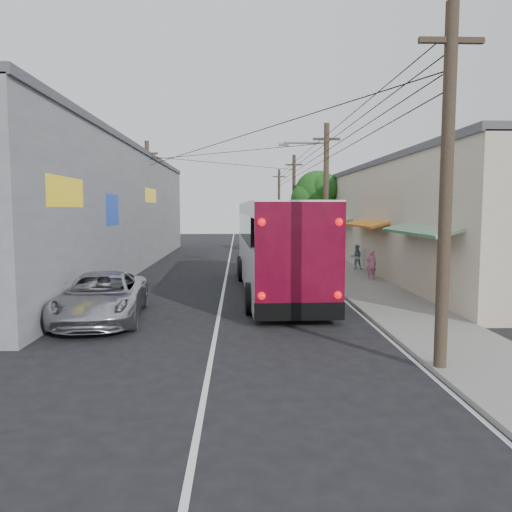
% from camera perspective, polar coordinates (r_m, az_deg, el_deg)
% --- Properties ---
extents(ground, '(120.00, 120.00, 0.00)m').
position_cam_1_polar(ground, '(13.30, -4.96, -10.54)').
color(ground, black).
rests_on(ground, ground).
extents(sidewalk, '(3.00, 80.00, 0.12)m').
position_cam_1_polar(sidewalk, '(33.48, 8.01, -0.78)').
color(sidewalk, slate).
rests_on(sidewalk, ground).
extents(building_right, '(7.09, 40.00, 6.25)m').
position_cam_1_polar(building_right, '(36.27, 14.55, 4.46)').
color(building_right, beige).
rests_on(building_right, ground).
extents(building_left, '(7.20, 36.00, 7.25)m').
position_cam_1_polar(building_left, '(32.11, -18.70, 5.14)').
color(building_left, gray).
rests_on(building_left, ground).
extents(utility_poles, '(11.80, 45.28, 8.00)m').
position_cam_1_polar(utility_poles, '(33.19, 2.23, 6.25)').
color(utility_poles, '#473828').
rests_on(utility_poles, ground).
extents(street_tree, '(4.40, 4.00, 6.60)m').
position_cam_1_polar(street_tree, '(39.29, 7.11, 6.88)').
color(street_tree, '#3F2B19').
rests_on(street_tree, ground).
extents(coach_bus, '(3.48, 13.70, 3.92)m').
position_cam_1_polar(coach_bus, '(22.01, 2.30, 1.19)').
color(coach_bus, white).
rests_on(coach_bus, ground).
extents(jeepney, '(3.10, 5.82, 1.56)m').
position_cam_1_polar(jeepney, '(17.11, -17.22, -4.49)').
color(jeepney, silver).
rests_on(jeepney, ground).
extents(parked_suv, '(3.12, 6.31, 1.77)m').
position_cam_1_polar(parked_suv, '(26.11, 4.86, -0.68)').
color(parked_suv, '#9A9BA2').
rests_on(parked_suv, ground).
extents(parked_car_mid, '(1.95, 4.80, 1.63)m').
position_cam_1_polar(parked_car_mid, '(38.15, 2.77, 1.16)').
color(parked_car_mid, '#27272C').
rests_on(parked_car_mid, ground).
extents(parked_car_far, '(1.90, 4.87, 1.58)m').
position_cam_1_polar(parked_car_far, '(40.00, 2.47, 1.32)').
color(parked_car_far, black).
rests_on(parked_car_far, ground).
extents(pedestrian_near, '(0.54, 0.36, 1.46)m').
position_cam_1_polar(pedestrian_near, '(25.70, 13.04, -0.97)').
color(pedestrian_near, '#C96A94').
rests_on(pedestrian_near, sidewalk).
extents(pedestrian_far, '(0.76, 0.62, 1.43)m').
position_cam_1_polar(pedestrian_far, '(29.85, 11.40, -0.10)').
color(pedestrian_far, '#7C9BB5').
rests_on(pedestrian_far, sidewalk).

